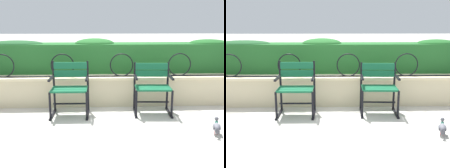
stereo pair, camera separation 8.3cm
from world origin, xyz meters
TOP-DOWN VIEW (x-y plane):
  - ground_plane at (0.00, 0.00)m, footprint 60.00×60.00m
  - stone_wall at (0.00, 0.84)m, footprint 7.38×0.41m
  - iron_arch_fence at (-0.27, 0.76)m, footprint 6.84×0.02m
  - hedge_row at (-0.01, 1.31)m, footprint 7.23×0.61m
  - park_chair_left at (-0.68, 0.31)m, footprint 0.62×0.53m
  - park_chair_right at (0.69, 0.35)m, footprint 0.64×0.55m
  - pigeon_far_side at (1.39, -0.65)m, footprint 0.15×0.29m

SIDE VIEW (x-z plane):
  - ground_plane at x=0.00m, z-range 0.00..0.00m
  - pigeon_far_side at x=1.39m, z-range 0.00..0.22m
  - stone_wall at x=0.00m, z-range 0.00..0.54m
  - park_chair_right at x=0.69m, z-range 0.04..0.87m
  - park_chair_left at x=-0.68m, z-range 0.03..0.90m
  - iron_arch_fence at x=-0.27m, z-range 0.50..0.92m
  - hedge_row at x=-0.01m, z-range 0.51..1.16m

